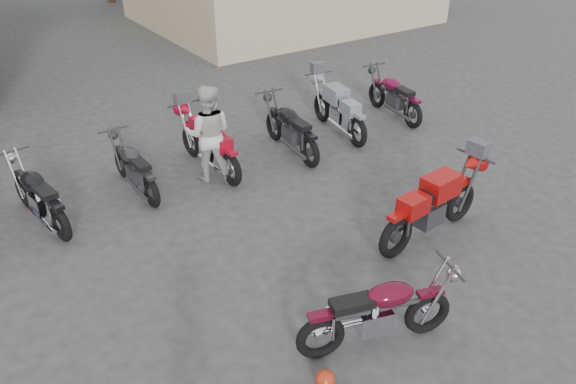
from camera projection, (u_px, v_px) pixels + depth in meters
ground at (377, 327)px, 7.33m from camera, size 90.00×90.00×0.00m
vintage_motorcycle at (380, 308)px, 6.81m from camera, size 2.09×1.20×1.15m
sportbike at (433, 202)px, 8.83m from camera, size 2.28×0.94×1.29m
helmet at (325, 379)px, 6.46m from camera, size 0.25×0.25×0.21m
person_light at (208, 134)px, 10.39m from camera, size 1.15×1.08×1.87m
row_bike_2 at (37, 193)px, 9.24m from camera, size 0.97×2.04×1.14m
row_bike_3 at (134, 165)px, 10.18m from camera, size 0.66×1.85×1.06m
row_bike_4 at (208, 141)px, 10.88m from camera, size 0.79×2.14×1.23m
row_bike_5 at (290, 126)px, 11.56m from camera, size 0.85×2.10×1.19m
row_bike_6 at (339, 107)px, 12.42m from camera, size 1.02×2.23×1.25m
row_bike_7 at (394, 93)px, 13.26m from camera, size 0.92×2.06×1.16m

